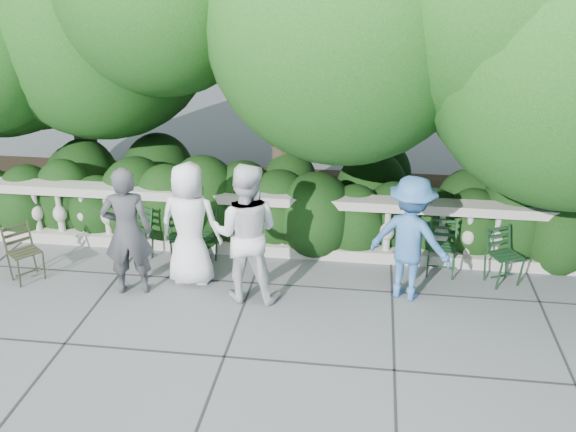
# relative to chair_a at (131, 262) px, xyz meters

# --- Properties ---
(ground) EXTENTS (90.00, 90.00, 0.00)m
(ground) POSITION_rel_chair_a_xyz_m (2.47, -1.20, 0.00)
(ground) COLOR #52545A
(ground) RESTS_ON ground
(balustrade) EXTENTS (12.00, 0.44, 1.00)m
(balustrade) POSITION_rel_chair_a_xyz_m (2.47, 0.60, 0.49)
(balustrade) COLOR #9E998E
(balustrade) RESTS_ON ground
(shrub_hedge) EXTENTS (15.00, 2.60, 1.70)m
(shrub_hedge) POSITION_rel_chair_a_xyz_m (2.47, 1.80, 0.00)
(shrub_hedge) COLOR black
(shrub_hedge) RESTS_ON ground
(chair_a) EXTENTS (0.60, 0.62, 0.84)m
(chair_a) POSITION_rel_chair_a_xyz_m (0.00, 0.00, 0.00)
(chair_a) COLOR black
(chair_a) RESTS_ON ground
(chair_b) EXTENTS (0.55, 0.58, 0.84)m
(chair_b) POSITION_rel_chair_a_xyz_m (1.04, -0.01, 0.00)
(chair_b) COLOR black
(chair_b) RESTS_ON ground
(chair_c) EXTENTS (0.57, 0.59, 0.84)m
(chair_c) POSITION_rel_chair_a_xyz_m (0.87, -0.06, 0.00)
(chair_c) COLOR black
(chair_c) RESTS_ON ground
(chair_d) EXTENTS (0.49, 0.52, 0.84)m
(chair_d) POSITION_rel_chair_a_xyz_m (4.66, 0.10, 0.00)
(chair_d) COLOR black
(chair_d) RESTS_ON ground
(chair_f) EXTENTS (0.61, 0.62, 0.84)m
(chair_f) POSITION_rel_chair_a_xyz_m (5.59, -0.05, 0.00)
(chair_f) COLOR black
(chair_f) RESTS_ON ground
(chair_weathered) EXTENTS (0.65, 0.64, 0.84)m
(chair_weathered) POSITION_rel_chair_a_xyz_m (-1.16, -0.82, 0.00)
(chair_weathered) COLOR black
(chair_weathered) RESTS_ON ground
(person_businessman) EXTENTS (0.89, 0.60, 1.79)m
(person_businessman) POSITION_rel_chair_a_xyz_m (1.11, -0.44, 0.90)
(person_businessman) COLOR white
(person_businessman) RESTS_ON ground
(person_woman_grey) EXTENTS (0.75, 0.58, 1.83)m
(person_woman_grey) POSITION_rel_chair_a_xyz_m (0.35, -0.83, 0.92)
(person_woman_grey) COLOR #393A3E
(person_woman_grey) RESTS_ON ground
(person_casual_man) EXTENTS (0.95, 0.75, 1.94)m
(person_casual_man) POSITION_rel_chair_a_xyz_m (1.98, -0.77, 0.97)
(person_casual_man) COLOR silver
(person_casual_man) RESTS_ON ground
(person_older_blue) EXTENTS (1.29, 1.02, 1.75)m
(person_older_blue) POSITION_rel_chair_a_xyz_m (4.16, -0.46, 0.88)
(person_older_blue) COLOR #34629C
(person_older_blue) RESTS_ON ground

